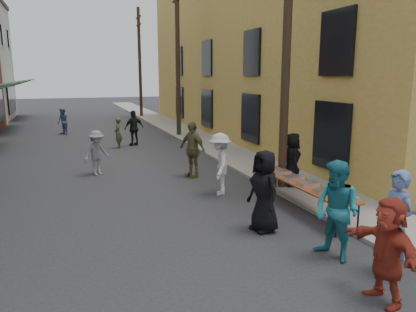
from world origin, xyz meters
TOP-DOWN VIEW (x-y plane):
  - ground at (0.00, 0.00)m, footprint 120.00×120.00m
  - sidewalk at (5.00, 15.00)m, footprint 2.20×60.00m
  - building_ochre at (11.10, 14.00)m, footprint 10.00×28.00m
  - utility_pole_near at (4.30, 3.00)m, footprint 0.26×0.26m
  - utility_pole_mid at (4.30, 15.00)m, footprint 0.26×0.26m
  - utility_pole_far at (4.30, 27.00)m, footprint 0.26×0.26m
  - serving_table at (3.80, 1.10)m, footprint 0.70×4.00m
  - catering_tray_sausage at (3.80, -0.55)m, footprint 0.50×0.33m
  - catering_tray_foil_b at (3.80, 0.10)m, footprint 0.50×0.33m
  - catering_tray_buns at (3.80, 0.80)m, footprint 0.50×0.33m
  - catering_tray_foil_d at (3.80, 1.50)m, footprint 0.50×0.33m
  - catering_tray_buns_end at (3.80, 2.20)m, footprint 0.50×0.33m
  - condiment_jar_a at (3.58, -0.85)m, footprint 0.07×0.07m
  - condiment_jar_b at (3.58, -0.75)m, footprint 0.07×0.07m
  - condiment_jar_c at (3.58, -0.65)m, footprint 0.07×0.07m
  - cup_stack at (4.00, -0.80)m, footprint 0.08×0.08m
  - guest_front_a at (2.18, 0.12)m, footprint 0.75×1.01m
  - guest_front_b at (3.40, -2.51)m, footprint 0.47×0.71m
  - guest_front_c at (2.81, -1.65)m, footprint 0.95×1.10m
  - guest_front_d at (2.29, 3.16)m, footprint 1.09×1.37m
  - guest_front_e at (2.16, 5.53)m, footprint 0.96×1.24m
  - guest_queue_back at (2.60, -3.20)m, footprint 0.54×1.60m
  - server at (4.65, 3.01)m, footprint 0.75×0.94m
  - passerby_left at (-0.97, 6.92)m, footprint 1.20×1.03m
  - passerby_mid at (1.31, 12.69)m, footprint 1.13×0.76m
  - passerby_right at (0.44, 12.17)m, footprint 0.46×0.61m
  - passerby_far at (-2.07, 17.99)m, footprint 0.88×0.96m

SIDE VIEW (x-z plane):
  - ground at x=0.00m, z-range 0.00..0.00m
  - sidewalk at x=5.00m, z-range 0.00..0.10m
  - serving_table at x=3.80m, z-range 0.34..1.09m
  - passerby_right at x=0.44m, z-range 0.00..1.50m
  - catering_tray_sausage at x=3.80m, z-range 0.75..0.83m
  - catering_tray_foil_b at x=3.80m, z-range 0.75..0.83m
  - catering_tray_buns at x=3.80m, z-range 0.75..0.83m
  - catering_tray_foil_d at x=3.80m, z-range 0.75..0.83m
  - catering_tray_buns_end at x=3.80m, z-range 0.75..0.83m
  - condiment_jar_a at x=3.58m, z-range 0.75..0.83m
  - condiment_jar_b at x=3.58m, z-range 0.75..0.83m
  - condiment_jar_c at x=3.58m, z-range 0.75..0.83m
  - passerby_far at x=-2.07m, z-range 0.00..1.58m
  - passerby_left at x=-0.97m, z-range 0.00..1.61m
  - cup_stack at x=4.00m, z-range 0.75..0.87m
  - guest_queue_back at x=2.60m, z-range 0.00..1.72m
  - passerby_mid at x=1.31m, z-range 0.00..1.79m
  - guest_front_d at x=2.29m, z-range 0.00..1.86m
  - server at x=4.65m, z-range 0.10..1.77m
  - guest_front_a at x=2.18m, z-range 0.00..1.89m
  - guest_front_b at x=3.40m, z-range 0.00..1.92m
  - guest_front_c at x=2.81m, z-range 0.00..1.95m
  - guest_front_e at x=2.16m, z-range 0.00..1.97m
  - utility_pole_near at x=4.30m, z-range 0.00..9.00m
  - utility_pole_mid at x=4.30m, z-range 0.00..9.00m
  - utility_pole_far at x=4.30m, z-range 0.00..9.00m
  - building_ochre at x=11.10m, z-range 0.00..10.00m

